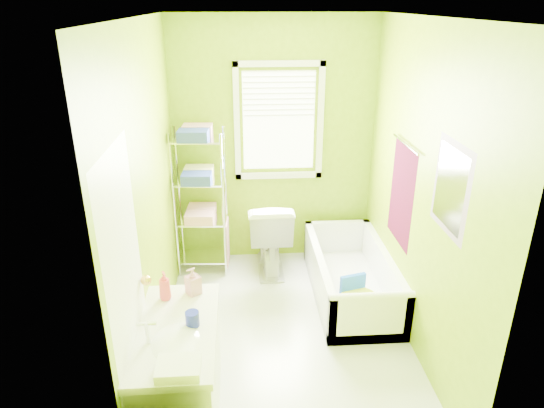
{
  "coord_description": "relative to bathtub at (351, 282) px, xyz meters",
  "views": [
    {
      "loc": [
        -0.36,
        -3.47,
        2.71
      ],
      "look_at": [
        -0.1,
        0.25,
        1.13
      ],
      "focal_mm": 32.0,
      "sensor_mm": 36.0,
      "label": 1
    }
  ],
  "objects": [
    {
      "name": "ground",
      "position": [
        -0.69,
        -0.53,
        -0.16
      ],
      "size": [
        2.9,
        2.9,
        0.0
      ],
      "primitive_type": "plane",
      "color": "silver",
      "rests_on": "ground"
    },
    {
      "name": "room_envelope",
      "position": [
        -0.69,
        -0.53,
        1.39
      ],
      "size": [
        2.14,
        2.94,
        2.62
      ],
      "color": "#749707",
      "rests_on": "ground"
    },
    {
      "name": "window",
      "position": [
        -0.64,
        0.89,
        1.46
      ],
      "size": [
        0.92,
        0.05,
        1.22
      ],
      "color": "white",
      "rests_on": "ground"
    },
    {
      "name": "door",
      "position": [
        -1.73,
        -1.53,
        0.84
      ],
      "size": [
        0.09,
        0.8,
        2.0
      ],
      "color": "white",
      "rests_on": "ground"
    },
    {
      "name": "right_wall_decor",
      "position": [
        0.34,
        -0.55,
        1.16
      ],
      "size": [
        0.04,
        1.48,
        1.17
      ],
      "color": "#46081F",
      "rests_on": "ground"
    },
    {
      "name": "bathtub",
      "position": [
        0.0,
        0.0,
        0.0
      ],
      "size": [
        0.71,
        1.53,
        0.49
      ],
      "color": "white",
      "rests_on": "ground"
    },
    {
      "name": "toilet",
      "position": [
        -0.76,
        0.61,
        0.25
      ],
      "size": [
        0.46,
        0.8,
        0.82
      ],
      "primitive_type": "imported",
      "rotation": [
        0.0,
        0.0,
        3.15
      ],
      "color": "white",
      "rests_on": "ground"
    },
    {
      "name": "vanity",
      "position": [
        -1.49,
        -1.43,
        0.25
      ],
      "size": [
        0.53,
        1.02,
        0.99
      ],
      "color": "white",
      "rests_on": "ground"
    },
    {
      "name": "wire_shelf_unit",
      "position": [
        -1.46,
        0.65,
        0.8
      ],
      "size": [
        0.54,
        0.43,
        1.57
      ],
      "color": "silver",
      "rests_on": "ground"
    }
  ]
}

